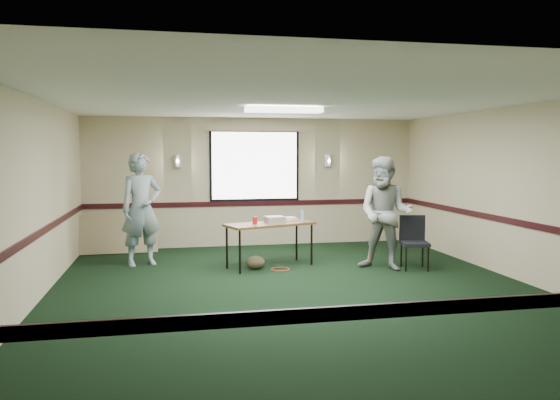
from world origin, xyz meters
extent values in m
plane|color=black|center=(0.00, 0.00, 0.00)|extent=(8.00, 8.00, 0.00)
plane|color=#C1B48B|center=(0.00, 4.00, 1.35)|extent=(7.00, 0.00, 7.00)
plane|color=#C1B48B|center=(0.00, -4.00, 1.35)|extent=(7.00, 0.00, 7.00)
plane|color=#C1B48B|center=(-3.50, 0.00, 1.35)|extent=(0.00, 8.00, 8.00)
plane|color=#C1B48B|center=(3.50, 0.00, 1.35)|extent=(0.00, 8.00, 8.00)
plane|color=white|center=(0.00, 0.00, 2.70)|extent=(8.00, 8.00, 0.00)
cube|color=black|center=(0.00, 3.98, 0.90)|extent=(7.00, 0.03, 0.10)
cube|color=black|center=(0.00, -3.98, 0.90)|extent=(7.00, 0.03, 0.10)
cube|color=black|center=(-3.48, 0.00, 0.90)|extent=(0.03, 8.00, 0.10)
cube|color=black|center=(3.48, 0.00, 0.90)|extent=(0.03, 8.00, 0.10)
cube|color=black|center=(0.00, 3.98, 1.70)|extent=(1.90, 0.01, 1.50)
cube|color=white|center=(0.00, 3.97, 1.70)|extent=(1.80, 0.02, 1.40)
cube|color=#C6AF8B|center=(0.00, 3.97, 2.47)|extent=(2.05, 0.08, 0.10)
cylinder|color=silver|center=(-1.60, 3.94, 1.80)|extent=(0.16, 0.16, 0.25)
cylinder|color=silver|center=(1.60, 3.94, 1.80)|extent=(0.16, 0.16, 0.25)
cube|color=white|center=(0.00, 1.00, 2.64)|extent=(1.20, 0.32, 0.08)
cube|color=#4F3116|center=(-0.09, 1.76, 0.75)|extent=(1.65, 1.09, 0.04)
cylinder|color=black|center=(-0.67, 1.29, 0.36)|extent=(0.04, 0.04, 0.72)
cylinder|color=black|center=(0.66, 1.76, 0.36)|extent=(0.04, 0.04, 0.72)
cylinder|color=black|center=(-0.83, 1.76, 0.36)|extent=(0.04, 0.04, 0.72)
cylinder|color=black|center=(0.50, 2.22, 0.36)|extent=(0.04, 0.04, 0.72)
cube|color=#9C9CA5|center=(0.01, 1.81, 0.82)|extent=(0.36, 0.32, 0.11)
cube|color=white|center=(0.33, 2.07, 0.79)|extent=(0.26, 0.24, 0.05)
cylinder|color=red|center=(-0.36, 1.67, 0.83)|extent=(0.08, 0.08, 0.12)
cylinder|color=#88B3E0|center=(0.50, 1.78, 0.87)|extent=(0.06, 0.06, 0.20)
ellipsoid|color=#3F3624|center=(-0.36, 1.61, 0.11)|extent=(0.37, 0.31, 0.23)
torus|color=red|center=(0.04, 1.49, 0.01)|extent=(0.33, 0.33, 0.02)
cube|color=tan|center=(-2.77, 3.60, 0.39)|extent=(1.52, 0.28, 0.78)
cube|color=black|center=(2.28, 1.07, 0.44)|extent=(0.52, 0.52, 0.06)
cube|color=black|center=(2.33, 1.28, 0.68)|extent=(0.44, 0.14, 0.44)
cylinder|color=black|center=(2.07, 0.93, 0.20)|extent=(0.03, 0.03, 0.41)
cylinder|color=black|center=(2.43, 0.86, 0.20)|extent=(0.03, 0.03, 0.41)
cylinder|color=black|center=(2.14, 1.29, 0.20)|extent=(0.03, 0.03, 0.41)
cylinder|color=black|center=(2.50, 1.22, 0.20)|extent=(0.03, 0.03, 0.41)
imported|color=teal|center=(-2.26, 2.34, 0.99)|extent=(0.84, 0.70, 1.97)
imported|color=#7CA2C1|center=(1.78, 1.16, 0.95)|extent=(1.17, 1.13, 1.91)
camera|label=1|loc=(-1.77, -7.41, 1.98)|focal=35.00mm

